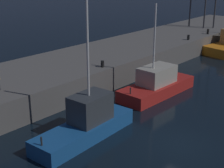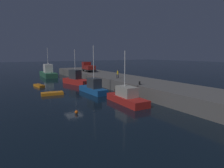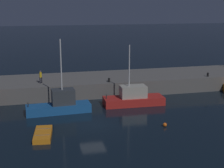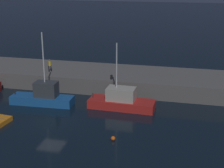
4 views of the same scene
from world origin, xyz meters
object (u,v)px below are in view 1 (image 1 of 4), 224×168
at_px(fishing_boat_blue, 157,84).
at_px(bollard_central, 102,64).
at_px(fishing_boat_grey, 86,123).
at_px(bollard_west, 188,37).
at_px(bollard_east, 208,32).

bearing_deg(fishing_boat_blue, bollard_central, 117.98).
height_order(fishing_boat_grey, bollard_central, fishing_boat_grey).
bearing_deg(bollard_west, bollard_east, -1.34).
distance_m(fishing_boat_blue, fishing_boat_grey, 8.99).
distance_m(fishing_boat_grey, bollard_central, 8.51).
bearing_deg(bollard_east, bollard_west, 178.66).
height_order(fishing_boat_blue, bollard_east, fishing_boat_blue).
distance_m(fishing_boat_blue, bollard_west, 12.94).
bearing_deg(fishing_boat_grey, fishing_boat_blue, 5.85).
bearing_deg(bollard_west, fishing_boat_grey, -166.75).
bearing_deg(fishing_boat_grey, bollard_east, 10.73).
height_order(bollard_west, bollard_central, bollard_west).
relative_size(fishing_boat_blue, bollard_east, 12.19).
distance_m(fishing_boat_blue, bollard_east, 17.30).
relative_size(fishing_boat_blue, bollard_west, 13.54).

